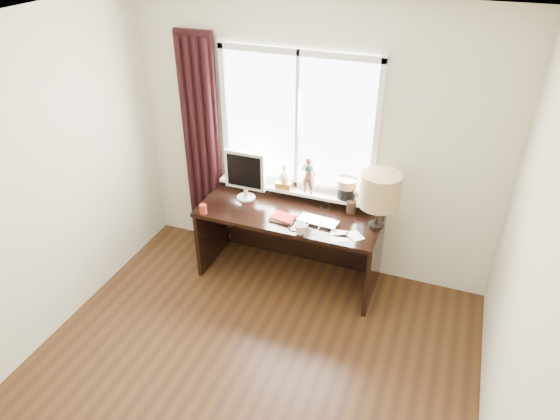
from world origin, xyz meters
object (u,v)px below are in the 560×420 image
at_px(laptop, 319,221).
at_px(table_lamp, 380,191).
at_px(red_cup, 203,209).
at_px(mug, 300,228).
at_px(desk, 293,228).
at_px(monitor, 245,173).

relative_size(laptop, table_lamp, 0.69).
bearing_deg(table_lamp, laptop, -166.28).
bearing_deg(red_cup, laptop, 11.87).
xyz_separation_m(mug, red_cup, (-0.94, 0.00, -0.01)).
xyz_separation_m(mug, desk, (-0.21, 0.40, -0.30)).
relative_size(laptop, desk, 0.21).
height_order(desk, monitor, monitor).
xyz_separation_m(desk, table_lamp, (0.80, -0.06, 0.61)).
height_order(red_cup, monitor, monitor).
bearing_deg(table_lamp, mug, -150.24).
distance_m(laptop, table_lamp, 0.62).
distance_m(red_cup, desk, 0.88).
bearing_deg(table_lamp, monitor, 177.63).
bearing_deg(desk, laptop, -30.03).
distance_m(desk, table_lamp, 1.01).
xyz_separation_m(laptop, desk, (-0.31, 0.18, -0.26)).
bearing_deg(mug, table_lamp, 29.76).
relative_size(mug, monitor, 0.21).
relative_size(laptop, red_cup, 4.07).
xyz_separation_m(mug, monitor, (-0.69, 0.39, 0.23)).
relative_size(mug, desk, 0.06).
distance_m(red_cup, table_lamp, 1.60).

